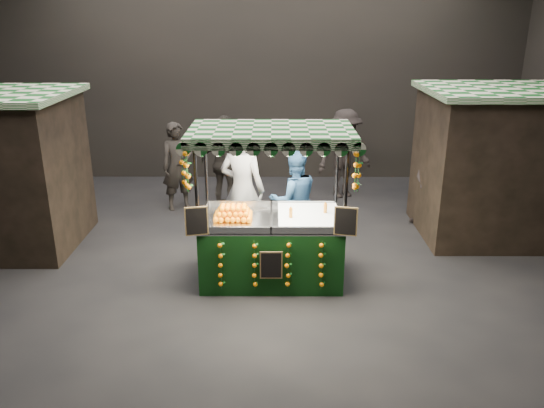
{
  "coord_description": "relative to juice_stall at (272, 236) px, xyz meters",
  "views": [
    {
      "loc": [
        0.36,
        -7.54,
        3.78
      ],
      "look_at": [
        0.33,
        0.18,
        1.02
      ],
      "focal_mm": 35.55,
      "sensor_mm": 36.0,
      "label": 1
    }
  ],
  "objects": [
    {
      "name": "shopper_1",
      "position": [
        2.97,
        2.12,
        0.17
      ],
      "size": [
        1.08,
        1.01,
        1.76
      ],
      "rotation": [
        0.0,
        0.0,
        -0.55
      ],
      "color": "#2C2524",
      "rests_on": "ground"
    },
    {
      "name": "shopper_0",
      "position": [
        -1.89,
        3.1,
        0.18
      ],
      "size": [
        0.76,
        0.65,
        1.77
      ],
      "rotation": [
        0.0,
        0.0,
        0.43
      ],
      "color": "#282420",
      "rests_on": "ground"
    },
    {
      "name": "neighbour_stall_right",
      "position": [
        4.07,
        1.82,
        0.6
      ],
      "size": [
        3.0,
        2.2,
        2.6
      ],
      "color": "black",
      "rests_on": "ground"
    },
    {
      "name": "ground",
      "position": [
        -0.33,
        0.32,
        -0.71
      ],
      "size": [
        12.0,
        12.0,
        0.0
      ],
      "primitive_type": "plane",
      "color": "black",
      "rests_on": "ground"
    },
    {
      "name": "shopper_5",
      "position": [
        4.01,
        3.58,
        0.12
      ],
      "size": [
        1.14,
        1.58,
        1.65
      ],
      "rotation": [
        0.0,
        0.0,
        2.05
      ],
      "color": "#2C2624",
      "rests_on": "ground"
    },
    {
      "name": "vendor_blue",
      "position": [
        0.36,
        1.15,
        0.14
      ],
      "size": [
        0.96,
        0.83,
        1.7
      ],
      "rotation": [
        0.0,
        0.0,
        3.38
      ],
      "color": "navy",
      "rests_on": "ground"
    },
    {
      "name": "juice_stall",
      "position": [
        0.0,
        0.0,
        0.0
      ],
      "size": [
        2.36,
        1.39,
        2.28
      ],
      "color": "black",
      "rests_on": "ground"
    },
    {
      "name": "market_hall",
      "position": [
        -0.33,
        0.32,
        2.67
      ],
      "size": [
        12.1,
        10.1,
        5.05
      ],
      "color": "black",
      "rests_on": "ground"
    },
    {
      "name": "shopper_3",
      "position": [
        1.52,
        3.87,
        0.24
      ],
      "size": [
        1.4,
        1.11,
        1.89
      ],
      "rotation": [
        0.0,
        0.0,
        0.39
      ],
      "color": "black",
      "rests_on": "ground"
    },
    {
      "name": "shopper_4",
      "position": [
        -4.16,
        2.97,
        0.22
      ],
      "size": [
        1.07,
        1.05,
        1.86
      ],
      "rotation": [
        0.0,
        0.0,
        3.89
      ],
      "color": "black",
      "rests_on": "ground"
    },
    {
      "name": "vendor_grey",
      "position": [
        -0.49,
        1.16,
        0.32
      ],
      "size": [
        0.87,
        0.7,
        2.06
      ],
      "rotation": [
        0.0,
        0.0,
        2.84
      ],
      "color": "gray",
      "rests_on": "ground"
    },
    {
      "name": "shopper_2",
      "position": [
        -0.93,
        3.1,
        0.24
      ],
      "size": [
        1.21,
        0.86,
        1.9
      ],
      "rotation": [
        0.0,
        0.0,
        2.74
      ],
      "color": "#2E2925",
      "rests_on": "ground"
    }
  ]
}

